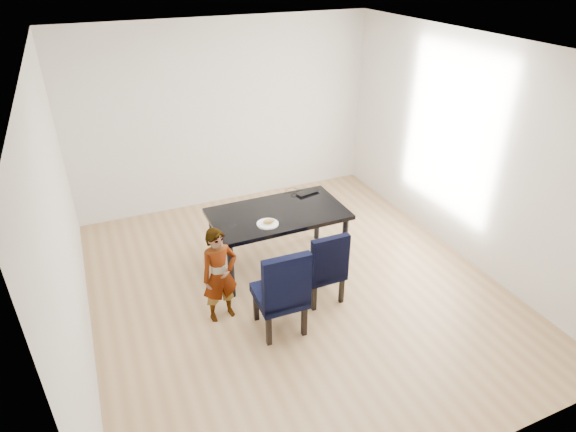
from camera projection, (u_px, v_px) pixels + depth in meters
name	position (u px, v px, depth m)	size (l,w,h in m)	color
floor	(295.00, 287.00, 5.66)	(4.50, 5.00, 0.01)	tan
ceiling	(297.00, 47.00, 4.34)	(4.50, 5.00, 0.01)	white
wall_back	(225.00, 115.00, 7.00)	(4.50, 0.01, 2.70)	silver
wall_front	(462.00, 340.00, 3.00)	(4.50, 0.01, 2.70)	white
wall_left	(62.00, 227.00, 4.21)	(0.01, 5.00, 2.70)	silver
wall_right	(466.00, 151.00, 5.79)	(0.01, 5.00, 2.70)	white
dining_table	(278.00, 239.00, 5.88)	(1.60, 0.90, 0.75)	black
chair_left	(279.00, 288.00, 4.82)	(0.48, 0.50, 1.00)	black
chair_right	(322.00, 264.00, 5.29)	(0.43, 0.45, 0.89)	black
child	(220.00, 275.00, 4.96)	(0.39, 0.26, 1.07)	#FF4315
plate	(268.00, 224.00, 5.44)	(0.25, 0.25, 0.01)	white
sandwich	(269.00, 221.00, 5.42)	(0.14, 0.07, 0.06)	olive
laptop	(306.00, 191.00, 6.15)	(0.31, 0.20, 0.02)	black
cable_tangle	(297.00, 194.00, 6.09)	(0.16, 0.16, 0.01)	black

